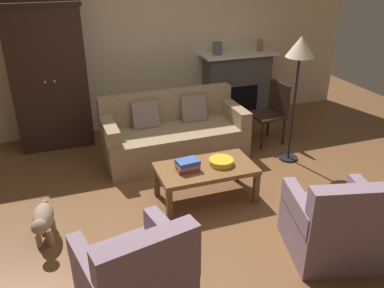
% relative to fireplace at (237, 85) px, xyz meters
% --- Properties ---
extents(ground_plane, '(9.60, 9.60, 0.00)m').
position_rel_fireplace_xyz_m(ground_plane, '(-1.55, -2.30, -0.57)').
color(ground_plane, brown).
extents(back_wall, '(7.20, 0.10, 2.80)m').
position_rel_fireplace_xyz_m(back_wall, '(-1.55, 0.25, 0.83)').
color(back_wall, beige).
rests_on(back_wall, ground).
extents(fireplace, '(1.26, 0.48, 1.12)m').
position_rel_fireplace_xyz_m(fireplace, '(0.00, 0.00, 0.00)').
color(fireplace, '#4C4947').
rests_on(fireplace, ground).
extents(armoire, '(1.06, 0.57, 2.03)m').
position_rel_fireplace_xyz_m(armoire, '(-2.95, -0.08, 0.45)').
color(armoire, black).
rests_on(armoire, ground).
extents(couch, '(1.94, 0.89, 0.86)m').
position_rel_fireplace_xyz_m(couch, '(-1.45, -1.06, -0.25)').
color(couch, '#937A5B').
rests_on(couch, ground).
extents(coffee_table, '(1.10, 0.60, 0.42)m').
position_rel_fireplace_xyz_m(coffee_table, '(-1.43, -2.24, -0.20)').
color(coffee_table, brown).
rests_on(coffee_table, ground).
extents(fruit_bowl, '(0.28, 0.28, 0.07)m').
position_rel_fireplace_xyz_m(fruit_bowl, '(-1.25, -2.24, -0.12)').
color(fruit_bowl, gold).
rests_on(fruit_bowl, coffee_table).
extents(book_stack, '(0.26, 0.19, 0.12)m').
position_rel_fireplace_xyz_m(book_stack, '(-1.65, -2.24, -0.09)').
color(book_stack, '#B73833').
rests_on(book_stack, coffee_table).
extents(mantel_vase_slate, '(0.15, 0.15, 0.20)m').
position_rel_fireplace_xyz_m(mantel_vase_slate, '(-0.38, -0.02, 0.65)').
color(mantel_vase_slate, '#565B66').
rests_on(mantel_vase_slate, fireplace).
extents(mantel_vase_terracotta, '(0.10, 0.10, 0.19)m').
position_rel_fireplace_xyz_m(mantel_vase_terracotta, '(0.38, -0.02, 0.64)').
color(mantel_vase_terracotta, '#A86042').
rests_on(mantel_vase_terracotta, fireplace).
extents(armchair_near_left, '(0.91, 0.91, 0.88)m').
position_rel_fireplace_xyz_m(armchair_near_left, '(-2.52, -3.55, -0.25)').
color(armchair_near_left, gray).
rests_on(armchair_near_left, ground).
extents(armchair_near_right, '(0.93, 0.93, 0.88)m').
position_rel_fireplace_xyz_m(armchair_near_right, '(-0.67, -3.51, -0.25)').
color(armchair_near_right, gray).
rests_on(armchair_near_right, ground).
extents(side_chair_wooden, '(0.48, 0.48, 0.90)m').
position_rel_fireplace_xyz_m(side_chair_wooden, '(0.06, -1.08, -0.06)').
color(side_chair_wooden, black).
rests_on(side_chair_wooden, ground).
extents(floor_lamp, '(0.36, 0.36, 1.68)m').
position_rel_fireplace_xyz_m(floor_lamp, '(0.01, -1.69, 0.88)').
color(floor_lamp, black).
rests_on(floor_lamp, ground).
extents(dog, '(0.25, 0.57, 0.39)m').
position_rel_fireplace_xyz_m(dog, '(-3.19, -2.41, -0.32)').
color(dog, gray).
rests_on(dog, ground).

